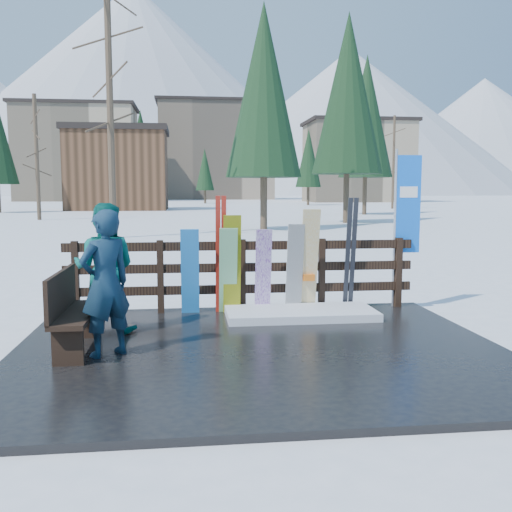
{
  "coord_description": "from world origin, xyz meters",
  "views": [
    {
      "loc": [
        -0.87,
        -6.8,
        2.0
      ],
      "look_at": [
        0.07,
        1.0,
        1.1
      ],
      "focal_mm": 40.0,
      "sensor_mm": 36.0,
      "label": 1
    }
  ],
  "objects": [
    {
      "name": "snowboard_5",
      "position": [
        1.04,
        1.98,
        0.9
      ],
      "size": [
        0.28,
        0.37,
        1.64
      ],
      "primitive_type": "cube",
      "rotation": [
        0.21,
        0.0,
        0.0
      ],
      "color": "white",
      "rests_on": "deck"
    },
    {
      "name": "snowboard_1",
      "position": [
        -0.25,
        1.98,
        0.76
      ],
      "size": [
        0.28,
        0.33,
        1.36
      ],
      "primitive_type": "cube",
      "rotation": [
        0.22,
        0.0,
        0.0
      ],
      "color": "silver",
      "rests_on": "deck"
    },
    {
      "name": "fence",
      "position": [
        0.0,
        2.2,
        0.74
      ],
      "size": [
        5.6,
        0.1,
        1.15
      ],
      "color": "black",
      "rests_on": "deck"
    },
    {
      "name": "snowboard_4",
      "position": [
        0.81,
        1.98,
        0.78
      ],
      "size": [
        0.26,
        0.28,
        1.41
      ],
      "primitive_type": "cube",
      "rotation": [
        0.18,
        0.0,
        0.0
      ],
      "color": "black",
      "rests_on": "deck"
    },
    {
      "name": "bench",
      "position": [
        -2.27,
        0.12,
        0.6
      ],
      "size": [
        0.41,
        1.5,
        0.97
      ],
      "color": "black",
      "rests_on": "deck"
    },
    {
      "name": "snowboard_2",
      "position": [
        -0.18,
        1.98,
        0.86
      ],
      "size": [
        0.27,
        0.26,
        1.55
      ],
      "primitive_type": "cube",
      "rotation": [
        0.15,
        0.0,
        0.0
      ],
      "color": "#DEE407",
      "rests_on": "deck"
    },
    {
      "name": "mountains",
      "position": [
        -10.5,
        328.41,
        50.2
      ],
      "size": [
        520.0,
        260.0,
        120.0
      ],
      "color": "white",
      "rests_on": "ground"
    },
    {
      "name": "ski_pair_b",
      "position": [
        1.73,
        2.05,
        0.99
      ],
      "size": [
        0.17,
        0.26,
        1.81
      ],
      "color": "black",
      "rests_on": "deck"
    },
    {
      "name": "person_back",
      "position": [
        -1.99,
        1.02,
        0.96
      ],
      "size": [
        0.95,
        0.79,
        1.76
      ],
      "primitive_type": "imported",
      "rotation": [
        0.0,
        0.0,
        2.99
      ],
      "color": "#08564E",
      "rests_on": "deck"
    },
    {
      "name": "resort_buildings",
      "position": [
        1.03,
        115.41,
        9.81
      ],
      "size": [
        73.0,
        87.6,
        22.6
      ],
      "color": "tan",
      "rests_on": "ground"
    },
    {
      "name": "snowboard_0",
      "position": [
        -0.84,
        1.98,
        0.75
      ],
      "size": [
        0.28,
        0.32,
        1.35
      ],
      "primitive_type": "cube",
      "rotation": [
        0.21,
        0.0,
        0.0
      ],
      "color": "#2588E7",
      "rests_on": "deck"
    },
    {
      "name": "person_front",
      "position": [
        -1.82,
        -0.13,
        0.94
      ],
      "size": [
        0.75,
        0.7,
        1.71
      ],
      "primitive_type": "imported",
      "rotation": [
        0.0,
        0.0,
        3.77
      ],
      "color": "#173B4C",
      "rests_on": "deck"
    },
    {
      "name": "deck",
      "position": [
        0.0,
        0.0,
        0.04
      ],
      "size": [
        6.0,
        5.0,
        0.08
      ],
      "primitive_type": "cube",
      "color": "black",
      "rests_on": "ground"
    },
    {
      "name": "ground",
      "position": [
        0.0,
        0.0,
        0.0
      ],
      "size": [
        700.0,
        700.0,
        0.0
      ],
      "primitive_type": "plane",
      "color": "white",
      "rests_on": "ground"
    },
    {
      "name": "trees",
      "position": [
        4.18,
        45.19,
        5.56
      ],
      "size": [
        42.02,
        68.62,
        12.51
      ],
      "color": "#382B1E",
      "rests_on": "ground"
    },
    {
      "name": "snowboard_3",
      "position": [
        0.31,
        1.98,
        0.75
      ],
      "size": [
        0.25,
        0.26,
        1.33
      ],
      "primitive_type": "cube",
      "rotation": [
        0.18,
        0.0,
        0.0
      ],
      "color": "white",
      "rests_on": "deck"
    },
    {
      "name": "ski_pair_a",
      "position": [
        -0.35,
        2.05,
        1.0
      ],
      "size": [
        0.16,
        0.22,
        1.85
      ],
      "color": "#AB2015",
      "rests_on": "deck"
    },
    {
      "name": "snow_patch",
      "position": [
        0.83,
        1.6,
        0.14
      ],
      "size": [
        2.27,
        1.0,
        0.12
      ],
      "primitive_type": "cube",
      "color": "white",
      "rests_on": "deck"
    },
    {
      "name": "rental_flag",
      "position": [
        2.7,
        2.25,
        1.69
      ],
      "size": [
        0.45,
        0.04,
        2.6
      ],
      "color": "silver",
      "rests_on": "deck"
    }
  ]
}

